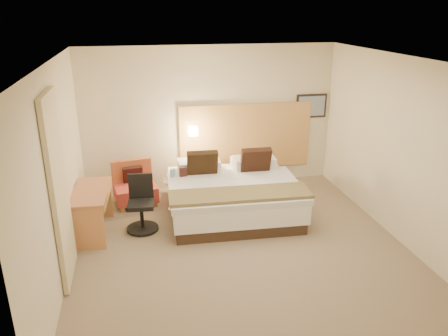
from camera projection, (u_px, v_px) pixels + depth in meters
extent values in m
cube|color=#7F6D56|center=(240.00, 248.00, 6.45)|extent=(4.80, 5.00, 0.02)
cube|color=white|center=(243.00, 59.00, 5.50)|extent=(4.80, 5.00, 0.02)
cube|color=beige|center=(210.00, 118.00, 8.28)|extent=(4.80, 0.02, 2.70)
cube|color=beige|center=(313.00, 258.00, 3.67)|extent=(4.80, 0.02, 2.70)
cube|color=beige|center=(57.00, 174.00, 5.52)|extent=(0.02, 5.00, 2.70)
cube|color=beige|center=(400.00, 150.00, 6.43)|extent=(0.02, 5.00, 2.70)
cube|color=tan|center=(246.00, 137.00, 8.51)|extent=(2.60, 0.04, 1.30)
cube|color=black|center=(311.00, 106.00, 8.58)|extent=(0.62, 0.03, 0.47)
cube|color=gray|center=(312.00, 106.00, 8.56)|extent=(0.54, 0.01, 0.39)
cylinder|color=white|center=(193.00, 130.00, 8.20)|extent=(0.02, 0.12, 0.02)
cube|color=#FAE8C3|center=(193.00, 131.00, 8.14)|extent=(0.15, 0.15, 0.15)
cube|color=beige|center=(59.00, 191.00, 5.34)|extent=(0.06, 0.90, 2.42)
cylinder|color=#7FAFC5|center=(172.00, 175.00, 7.41)|extent=(0.07, 0.07, 0.20)
cylinder|color=#83B7CB|center=(174.00, 174.00, 7.45)|extent=(0.07, 0.07, 0.20)
cube|color=#341715|center=(183.00, 173.00, 7.46)|extent=(0.14, 0.07, 0.22)
cube|color=#39281C|center=(232.00, 206.00, 7.54)|extent=(2.11, 2.11, 0.19)
cube|color=white|center=(232.00, 193.00, 7.45)|extent=(2.17, 2.17, 0.31)
cube|color=silver|center=(235.00, 188.00, 7.11)|extent=(2.21, 1.59, 0.10)
cube|color=white|center=(198.00, 166.00, 8.00)|extent=(0.75, 0.43, 0.19)
cube|color=white|center=(251.00, 163.00, 8.15)|extent=(0.75, 0.43, 0.19)
cube|color=white|center=(199.00, 165.00, 7.71)|extent=(0.75, 0.43, 0.19)
cube|color=silver|center=(254.00, 162.00, 7.86)|extent=(0.75, 0.43, 0.19)
cube|color=black|center=(202.00, 165.00, 7.50)|extent=(0.53, 0.30, 0.53)
cube|color=black|center=(256.00, 162.00, 7.64)|extent=(0.53, 0.30, 0.53)
cube|color=#BF8427|center=(240.00, 194.00, 6.69)|extent=(2.21, 0.67, 0.05)
cube|color=tan|center=(123.00, 209.00, 7.54)|extent=(0.08, 0.08, 0.09)
cube|color=#A77A4E|center=(155.00, 204.00, 7.74)|extent=(0.08, 0.08, 0.09)
cube|color=#AE6C52|center=(118.00, 198.00, 7.98)|extent=(0.08, 0.08, 0.09)
cube|color=#9E674A|center=(149.00, 194.00, 8.17)|extent=(0.08, 0.08, 0.09)
cube|color=#B1382F|center=(136.00, 192.00, 7.79)|extent=(0.81, 0.74, 0.27)
cube|color=#A9532D|center=(132.00, 170.00, 7.91)|extent=(0.72, 0.23, 0.40)
cube|color=black|center=(133.00, 175.00, 7.84)|extent=(0.36, 0.22, 0.35)
cylinder|color=silver|center=(178.00, 208.00, 7.65)|extent=(0.40, 0.40, 0.02)
cylinder|color=silver|center=(178.00, 195.00, 7.56)|extent=(0.05, 0.05, 0.52)
cylinder|color=silver|center=(177.00, 180.00, 7.46)|extent=(0.58, 0.58, 0.01)
cube|color=#B16845|center=(90.00, 192.00, 6.63)|extent=(0.59, 1.17, 0.04)
cube|color=tan|center=(88.00, 229.00, 6.26)|extent=(0.48, 0.07, 0.68)
cube|color=#B97E48|center=(97.00, 199.00, 7.25)|extent=(0.48, 0.07, 0.68)
cube|color=tan|center=(94.00, 196.00, 6.66)|extent=(0.49, 1.09, 0.10)
cylinder|color=black|center=(143.00, 228.00, 6.93)|extent=(0.54, 0.54, 0.04)
cylinder|color=black|center=(142.00, 216.00, 6.85)|extent=(0.06, 0.06, 0.38)
cube|color=black|center=(141.00, 204.00, 6.78)|extent=(0.44, 0.44, 0.07)
cube|color=black|center=(141.00, 186.00, 6.87)|extent=(0.39, 0.08, 0.40)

